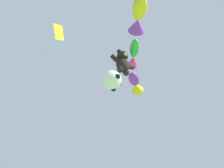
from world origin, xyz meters
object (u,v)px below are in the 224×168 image
(teddy_bear_kite, at_px, (123,62))
(fish_kite_emerald, at_px, (134,55))
(fish_kite_goldfin, at_px, (138,17))
(soccer_ball_kite, at_px, (112,80))
(diamond_kite, at_px, (58,34))
(fish_kite_violet, at_px, (135,83))

(teddy_bear_kite, relative_size, fish_kite_emerald, 0.88)
(fish_kite_emerald, xyz_separation_m, fish_kite_goldfin, (-1.42, -1.91, 0.36))
(fish_kite_goldfin, bearing_deg, soccer_ball_kite, 88.40)
(soccer_ball_kite, xyz_separation_m, diamond_kite, (-2.83, 2.14, 3.91))
(teddy_bear_kite, xyz_separation_m, fish_kite_goldfin, (-0.67, -2.14, 1.28))
(fish_kite_emerald, bearing_deg, fish_kite_goldfin, -126.73)
(fish_kite_emerald, relative_size, diamond_kite, 0.68)
(fish_kite_goldfin, bearing_deg, diamond_kite, 121.52)
(soccer_ball_kite, xyz_separation_m, fish_kite_violet, (3.22, 1.36, 2.17))
(fish_kite_violet, bearing_deg, fish_kite_emerald, -135.49)
(soccer_ball_kite, distance_m, diamond_kite, 5.28)
(diamond_kite, bearing_deg, soccer_ball_kite, -37.00)
(fish_kite_emerald, distance_m, diamond_kite, 5.16)
(soccer_ball_kite, bearing_deg, fish_kite_violet, 22.94)
(diamond_kite, bearing_deg, teddy_bear_kite, -34.67)
(fish_kite_emerald, height_order, diamond_kite, diamond_kite)
(fish_kite_violet, height_order, fish_kite_emerald, fish_kite_emerald)
(diamond_kite, bearing_deg, fish_kite_goldfin, -58.48)
(fish_kite_violet, relative_size, diamond_kite, 0.74)
(fish_kite_violet, xyz_separation_m, fish_kite_goldfin, (-3.29, -3.74, 0.60))
(fish_kite_emerald, bearing_deg, soccer_ball_kite, 160.87)
(teddy_bear_kite, height_order, fish_kite_goldfin, fish_kite_goldfin)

